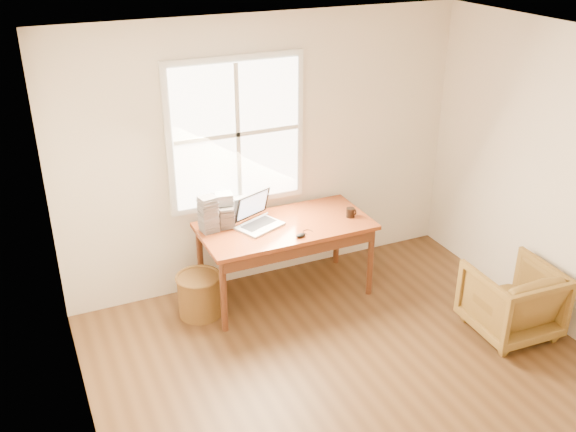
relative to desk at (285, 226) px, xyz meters
name	(u,v)px	position (x,y,z in m)	size (l,w,h in m)	color
room_shell	(380,247)	(-0.02, -1.64, 0.59)	(4.04, 4.54, 2.64)	brown
desk	(285,226)	(0.00, 0.00, 0.00)	(1.60, 0.80, 0.04)	brown
armchair	(512,300)	(1.55, -1.38, -0.41)	(0.69, 0.71, 0.64)	brown
wicker_stool	(200,295)	(-0.86, 0.00, -0.53)	(0.39, 0.39, 0.39)	brown
laptop	(260,213)	(-0.24, 0.04, 0.17)	(0.39, 0.41, 0.30)	silver
mouse	(301,235)	(0.02, -0.29, 0.04)	(0.10, 0.06, 0.03)	black
coffee_mug	(350,213)	(0.63, -0.11, 0.07)	(0.08, 0.08, 0.09)	black
cd_stack_a	(224,209)	(-0.51, 0.24, 0.17)	(0.16, 0.14, 0.31)	silver
cd_stack_b	(227,218)	(-0.51, 0.16, 0.12)	(0.13, 0.12, 0.20)	#26272B
cd_stack_c	(208,215)	(-0.69, 0.15, 0.19)	(0.15, 0.13, 0.34)	#9C9DA9
cd_stack_d	(239,206)	(-0.32, 0.35, 0.12)	(0.16, 0.14, 0.20)	silver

